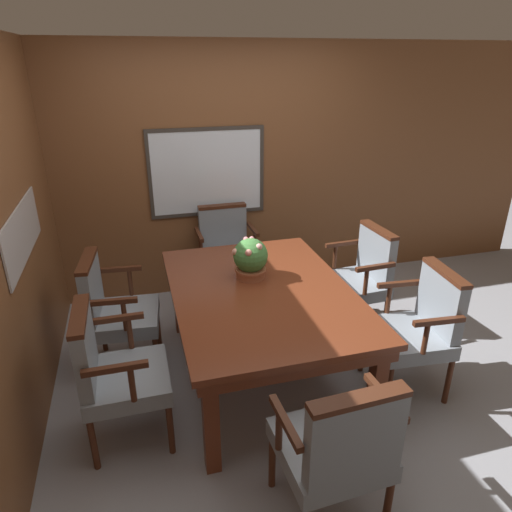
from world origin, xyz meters
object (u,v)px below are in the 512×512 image
chair_head_far (226,249)px  chair_right_far (360,275)px  chair_left_near (113,369)px  chair_right_near (419,325)px  chair_head_near (338,446)px  potted_plant (250,259)px  dining_table (261,300)px  chair_left_far (113,308)px

chair_head_far → chair_right_far: (1.02, -0.89, 0.00)m
chair_right_far → chair_left_near: bearing=-72.1°
chair_head_far → chair_left_near: same height
chair_head_far → chair_left_near: bearing=-122.7°
chair_right_near → chair_head_near: 1.35m
potted_plant → chair_head_near: bearing=-88.4°
chair_head_far → dining_table: bearing=-91.0°
chair_right_near → potted_plant: 1.31m
chair_left_far → dining_table: bearing=-105.4°
chair_left_far → chair_head_far: (1.08, 0.91, 0.00)m
dining_table → chair_right_near: (1.05, -0.43, -0.13)m
chair_right_near → chair_head_near: (-1.03, -0.86, 0.00)m
chair_left_far → chair_right_near: (2.11, -0.84, 0.00)m
chair_left_far → potted_plant: potted_plant is taller
chair_right_far → chair_left_far: bearing=-92.5°
chair_left_far → chair_head_far: size_ratio=1.00×
chair_head_near → dining_table: bearing=-91.9°
chair_left_near → chair_head_far: bearing=-32.3°
chair_left_far → potted_plant: (1.04, -0.19, 0.37)m
dining_table → potted_plant: bearing=96.7°
chair_head_far → chair_left_near: size_ratio=1.00×
dining_table → potted_plant: 0.33m
chair_left_near → chair_head_near: size_ratio=1.00×
chair_head_far → potted_plant: potted_plant is taller
potted_plant → chair_left_near: bearing=-150.2°
chair_head_near → chair_left_near: bearing=-43.3°
chair_right_near → chair_right_far: same height
dining_table → chair_left_far: size_ratio=1.89×
chair_head_near → potted_plant: potted_plant is taller
chair_left_far → chair_right_near: size_ratio=1.00×
chair_head_far → chair_left_near: 2.00m
dining_table → chair_left_near: bearing=-160.5°
chair_right_near → chair_left_near: same height
chair_left_near → chair_right_far: 2.24m
dining_table → chair_head_near: chair_head_near is taller
chair_right_near → chair_left_near: size_ratio=1.00×
chair_right_near → dining_table: bearing=-107.4°
chair_head_far → potted_plant: bearing=-92.5°
chair_right_near → potted_plant: bearing=-116.1°
chair_left_far → chair_head_near: 2.02m
chair_right_far → potted_plant: 1.14m
chair_head_near → chair_right_far: 2.00m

